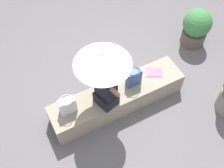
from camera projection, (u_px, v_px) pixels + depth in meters
ground_plane at (117, 105)px, 5.02m from camera, size 14.00×14.00×0.00m
stone_bench at (117, 98)px, 4.85m from camera, size 2.40×0.55×0.43m
person_seated at (106, 88)px, 4.24m from camera, size 0.37×0.51×0.90m
parasol at (102, 59)px, 3.78m from camera, size 0.83×0.83×1.12m
handbag_black at (67, 105)px, 4.33m from camera, size 0.27×0.20×0.32m
tote_bag_canvas at (134, 78)px, 4.63m from camera, size 0.26×0.19×0.35m
magazine at (154, 72)px, 4.90m from camera, size 0.34×0.31×0.01m
planter_near at (196, 27)px, 5.60m from camera, size 0.57×0.57×0.82m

